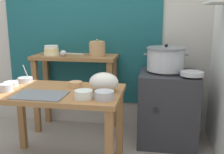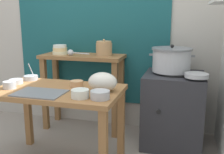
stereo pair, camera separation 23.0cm
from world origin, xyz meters
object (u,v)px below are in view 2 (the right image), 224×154
at_px(clay_pot, 104,49).
at_px(prep_bowl_2, 100,94).
at_px(back_shelf_table, 83,73).
at_px(ladle, 71,53).
at_px(plastic_bag, 103,82).
at_px(prep_bowl_1, 77,83).
at_px(prep_bowl_5, 31,77).
at_px(prep_bowl_3, 80,93).
at_px(bowl_stack_enamel, 60,50).
at_px(prep_bowl_4, 9,85).
at_px(stove_block, 173,109).
at_px(serving_tray, 40,93).
at_px(prep_bowl_0, 16,81).
at_px(prep_table, 58,101).
at_px(wide_pan, 197,75).
at_px(steamer_pot, 171,60).

height_order(clay_pot, prep_bowl_2, clay_pot).
relative_size(back_shelf_table, ladle, 3.41).
bearing_deg(plastic_bag, clay_pot, 106.34).
distance_m(prep_bowl_1, prep_bowl_5, 0.55).
bearing_deg(prep_bowl_3, prep_bowl_5, 148.64).
bearing_deg(ladle, plastic_bag, -49.89).
relative_size(bowl_stack_enamel, prep_bowl_4, 1.58).
xyz_separation_m(back_shelf_table, prep_bowl_3, (0.39, -1.03, 0.08)).
height_order(stove_block, serving_tray, stove_block).
bearing_deg(prep_bowl_3, serving_tray, 177.08).
distance_m(back_shelf_table, prep_bowl_0, 0.85).
distance_m(prep_table, wide_pan, 1.28).
xyz_separation_m(bowl_stack_enamel, ladle, (0.18, -0.08, -0.02)).
bearing_deg(prep_bowl_3, bowl_stack_enamel, 123.26).
bearing_deg(clay_pot, prep_bowl_4, -121.30).
bearing_deg(ladle, prep_bowl_1, -62.57).
relative_size(serving_tray, prep_bowl_3, 2.89).
relative_size(prep_bowl_0, prep_bowl_3, 0.92).
height_order(clay_pot, prep_bowl_1, clay_pot).
relative_size(plastic_bag, prep_bowl_5, 1.43).
xyz_separation_m(prep_bowl_1, prep_bowl_2, (0.32, -0.30, 0.01)).
relative_size(serving_tray, wide_pan, 1.82).
distance_m(stove_block, prep_bowl_5, 1.49).
xyz_separation_m(prep_bowl_0, prep_bowl_2, (0.90, -0.24, 0.01)).
xyz_separation_m(prep_bowl_0, prep_bowl_3, (0.75, -0.26, 0.01)).
bearing_deg(ladle, prep_bowl_4, -104.58).
relative_size(prep_bowl_3, prep_bowl_4, 1.24).
height_order(prep_bowl_2, prep_bowl_3, prep_bowl_3).
bearing_deg(prep_table, clay_pot, 79.07).
height_order(prep_table, prep_bowl_5, prep_bowl_5).
xyz_separation_m(ladle, plastic_bag, (0.59, -0.70, -0.13)).
height_order(back_shelf_table, clay_pot, clay_pot).
bearing_deg(prep_bowl_2, prep_bowl_1, 136.83).
height_order(plastic_bag, prep_bowl_1, plastic_bag).
distance_m(back_shelf_table, prep_bowl_5, 0.68).
bearing_deg(ladle, prep_bowl_5, -113.62).
xyz_separation_m(prep_table, stove_block, (0.96, 0.71, -0.23)).
bearing_deg(prep_bowl_2, clay_pot, 105.51).
xyz_separation_m(stove_block, serving_tray, (-1.03, -0.88, 0.34)).
bearing_deg(plastic_bag, wide_pan, 32.03).
height_order(clay_pot, prep_bowl_5, clay_pot).
bearing_deg(prep_bowl_4, prep_bowl_1, 22.66).
height_order(ladle, prep_bowl_2, ladle).
bearing_deg(serving_tray, ladle, 97.46).
bearing_deg(steamer_pot, prep_table, -141.45).
bearing_deg(bowl_stack_enamel, wide_pan, -11.06).
height_order(plastic_bag, prep_bowl_3, plastic_bag).
relative_size(steamer_pot, prep_bowl_5, 2.65).
relative_size(stove_block, steamer_pot, 1.72).
bearing_deg(ladle, steamer_pot, -0.32).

